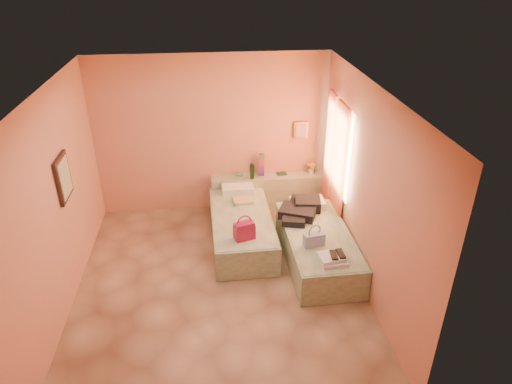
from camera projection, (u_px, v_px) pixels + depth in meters
ground at (220, 284)px, 6.53m from camera, size 4.50×4.50×0.00m
room_walls at (229, 152)px, 6.21m from camera, size 4.02×4.51×2.81m
headboard_ledge at (268, 192)px, 8.32m from camera, size 2.05×0.30×0.65m
bed_left at (242, 228)px, 7.37m from camera, size 0.93×2.02×0.50m
bed_right at (317, 247)px, 6.91m from camera, size 0.93×2.02×0.50m
water_bottle at (252, 171)px, 8.00m from camera, size 0.09×0.09×0.28m
rainbow_box at (262, 165)px, 8.10m from camera, size 0.10×0.10×0.41m
small_dish at (239, 175)px, 8.18m from camera, size 0.17×0.17×0.03m
green_book at (282, 174)px, 8.22m from camera, size 0.17×0.13×0.03m
flower_vase at (311, 167)px, 8.22m from camera, size 0.22×0.22×0.24m
magenta_handbag at (244, 230)px, 6.60m from camera, size 0.33×0.25×0.27m
khaki_garment at (243, 200)px, 7.61m from camera, size 0.33×0.27×0.05m
clothes_pile at (301, 211)px, 7.19m from camera, size 0.74×0.74×0.18m
blue_handbag at (314, 239)px, 6.46m from camera, size 0.31×0.18×0.19m
towel_stack at (333, 259)px, 6.13m from camera, size 0.37×0.33×0.10m
sandal_pair at (337, 255)px, 6.12m from camera, size 0.18×0.23×0.02m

